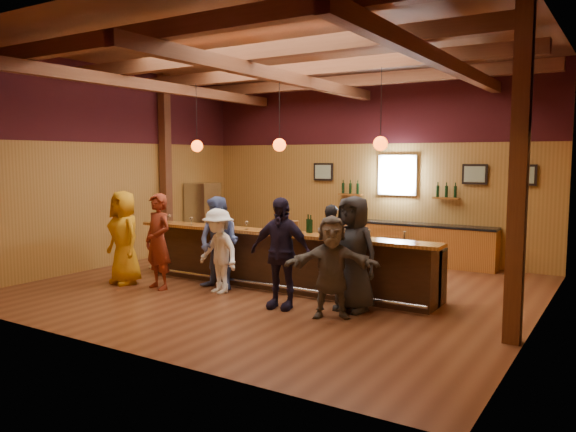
{
  "coord_description": "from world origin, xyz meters",
  "views": [
    {
      "loc": [
        5.66,
        -8.79,
        2.48
      ],
      "look_at": [
        0.0,
        0.3,
        1.35
      ],
      "focal_mm": 35.0,
      "sensor_mm": 36.0,
      "label": 1
    }
  ],
  "objects_px": {
    "back_bar_cabinet": "(409,243)",
    "customer_orange": "(124,237)",
    "customer_dark": "(353,254)",
    "stainless_fridge": "(203,217)",
    "customer_navy": "(280,253)",
    "ice_bucket": "(293,227)",
    "bartender": "(331,243)",
    "customer_denim": "(219,243)",
    "bottle_a": "(311,226)",
    "customer_brown": "(332,267)",
    "bar_counter": "(285,260)",
    "customer_redvest": "(158,242)",
    "customer_white": "(218,251)"
  },
  "relations": [
    {
      "from": "customer_orange",
      "to": "customer_dark",
      "type": "bearing_deg",
      "value": 20.56
    },
    {
      "from": "customer_navy",
      "to": "bottle_a",
      "type": "relative_size",
      "value": 5.65
    },
    {
      "from": "customer_navy",
      "to": "ice_bucket",
      "type": "distance_m",
      "value": 1.11
    },
    {
      "from": "stainless_fridge",
      "to": "customer_navy",
      "type": "distance_m",
      "value": 6.15
    },
    {
      "from": "customer_white",
      "to": "bartender",
      "type": "height_order",
      "value": "bartender"
    },
    {
      "from": "customer_redvest",
      "to": "bartender",
      "type": "bearing_deg",
      "value": 53.2
    },
    {
      "from": "customer_redvest",
      "to": "customer_white",
      "type": "bearing_deg",
      "value": 27.26
    },
    {
      "from": "customer_white",
      "to": "customer_navy",
      "type": "relative_size",
      "value": 0.84
    },
    {
      "from": "customer_white",
      "to": "customer_navy",
      "type": "bearing_deg",
      "value": 5.28
    },
    {
      "from": "stainless_fridge",
      "to": "customer_orange",
      "type": "bearing_deg",
      "value": -71.44
    },
    {
      "from": "bartender",
      "to": "customer_brown",
      "type": "bearing_deg",
      "value": 114.84
    },
    {
      "from": "stainless_fridge",
      "to": "customer_brown",
      "type": "bearing_deg",
      "value": -33.13
    },
    {
      "from": "bar_counter",
      "to": "back_bar_cabinet",
      "type": "relative_size",
      "value": 1.57
    },
    {
      "from": "bar_counter",
      "to": "customer_denim",
      "type": "relative_size",
      "value": 3.61
    },
    {
      "from": "customer_navy",
      "to": "back_bar_cabinet",
      "type": "bearing_deg",
      "value": 78.26
    },
    {
      "from": "bar_counter",
      "to": "bartender",
      "type": "xyz_separation_m",
      "value": [
        0.56,
        0.85,
        0.26
      ]
    },
    {
      "from": "customer_orange",
      "to": "customer_denim",
      "type": "bearing_deg",
      "value": 31.26
    },
    {
      "from": "bar_counter",
      "to": "back_bar_cabinet",
      "type": "distance_m",
      "value": 3.76
    },
    {
      "from": "ice_bucket",
      "to": "customer_white",
      "type": "bearing_deg",
      "value": -146.6
    },
    {
      "from": "customer_denim",
      "to": "bottle_a",
      "type": "relative_size",
      "value": 5.39
    },
    {
      "from": "stainless_fridge",
      "to": "customer_orange",
      "type": "distance_m",
      "value": 4.08
    },
    {
      "from": "customer_redvest",
      "to": "customer_navy",
      "type": "distance_m",
      "value": 2.67
    },
    {
      "from": "customer_brown",
      "to": "customer_dark",
      "type": "xyz_separation_m",
      "value": [
        0.11,
        0.52,
        0.14
      ]
    },
    {
      "from": "ice_bucket",
      "to": "bar_counter",
      "type": "bearing_deg",
      "value": 141.2
    },
    {
      "from": "bar_counter",
      "to": "customer_navy",
      "type": "distance_m",
      "value": 1.56
    },
    {
      "from": "back_bar_cabinet",
      "to": "customer_orange",
      "type": "xyz_separation_m",
      "value": [
        -4.0,
        -4.99,
        0.44
      ]
    },
    {
      "from": "stainless_fridge",
      "to": "customer_brown",
      "type": "height_order",
      "value": "stainless_fridge"
    },
    {
      "from": "customer_navy",
      "to": "bar_counter",
      "type": "bearing_deg",
      "value": 113.04
    },
    {
      "from": "stainless_fridge",
      "to": "customer_denim",
      "type": "relative_size",
      "value": 1.03
    },
    {
      "from": "bottle_a",
      "to": "ice_bucket",
      "type": "bearing_deg",
      "value": -154.24
    },
    {
      "from": "bar_counter",
      "to": "customer_white",
      "type": "relative_size",
      "value": 4.07
    },
    {
      "from": "bar_counter",
      "to": "bartender",
      "type": "bearing_deg",
      "value": 56.68
    },
    {
      "from": "bar_counter",
      "to": "customer_navy",
      "type": "relative_size",
      "value": 3.44
    },
    {
      "from": "bottle_a",
      "to": "customer_brown",
      "type": "bearing_deg",
      "value": -48.61
    },
    {
      "from": "bar_counter",
      "to": "back_bar_cabinet",
      "type": "bearing_deg",
      "value": 71.66
    },
    {
      "from": "bar_counter",
      "to": "customer_dark",
      "type": "xyz_separation_m",
      "value": [
        1.83,
        -0.83,
        0.41
      ]
    },
    {
      "from": "customer_dark",
      "to": "ice_bucket",
      "type": "height_order",
      "value": "customer_dark"
    },
    {
      "from": "bartender",
      "to": "back_bar_cabinet",
      "type": "bearing_deg",
      "value": -105.8
    },
    {
      "from": "customer_navy",
      "to": "bartender",
      "type": "bearing_deg",
      "value": 88.43
    },
    {
      "from": "bartender",
      "to": "customer_denim",
      "type": "bearing_deg",
      "value": 45.21
    },
    {
      "from": "customer_denim",
      "to": "customer_navy",
      "type": "distance_m",
      "value": 1.76
    },
    {
      "from": "ice_bucket",
      "to": "bartender",
      "type": "bearing_deg",
      "value": 81.41
    },
    {
      "from": "back_bar_cabinet",
      "to": "customer_white",
      "type": "bearing_deg",
      "value": -112.74
    },
    {
      "from": "stainless_fridge",
      "to": "customer_white",
      "type": "distance_m",
      "value": 4.86
    },
    {
      "from": "bartender",
      "to": "ice_bucket",
      "type": "xyz_separation_m",
      "value": [
        -0.17,
        -1.16,
        0.44
      ]
    },
    {
      "from": "customer_orange",
      "to": "ice_bucket",
      "type": "height_order",
      "value": "customer_orange"
    },
    {
      "from": "customer_white",
      "to": "bartender",
      "type": "xyz_separation_m",
      "value": [
        1.31,
        1.91,
        0.0
      ]
    },
    {
      "from": "customer_redvest",
      "to": "customer_brown",
      "type": "relative_size",
      "value": 1.14
    },
    {
      "from": "customer_orange",
      "to": "customer_dark",
      "type": "xyz_separation_m",
      "value": [
        4.64,
        0.59,
        0.02
      ]
    },
    {
      "from": "stainless_fridge",
      "to": "bottle_a",
      "type": "bearing_deg",
      "value": -28.7
    }
  ]
}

